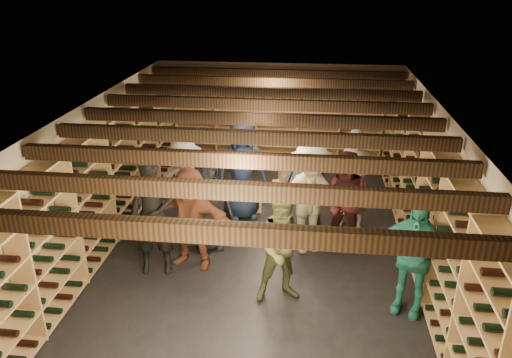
{
  "coord_description": "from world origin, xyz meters",
  "views": [
    {
      "loc": [
        0.78,
        -7.18,
        4.34
      ],
      "look_at": [
        -0.07,
        0.2,
        1.19
      ],
      "focal_mm": 35.0,
      "sensor_mm": 36.0,
      "label": 1
    }
  ],
  "objects_px": {
    "crate_stack_left": "(292,172)",
    "person_4": "(412,256)",
    "person_5": "(190,217)",
    "person_9": "(185,184)",
    "crate_stack_right": "(248,199)",
    "person_3": "(310,198)",
    "person_0": "(207,202)",
    "person_8": "(347,203)",
    "person_12": "(305,187)",
    "person_7": "(355,180)",
    "crate_loose": "(285,186)",
    "person_1": "(154,215)",
    "person_6": "(242,170)",
    "person_2": "(285,247)"
  },
  "relations": [
    {
      "from": "person_4",
      "to": "person_12",
      "type": "bearing_deg",
      "value": 147.2
    },
    {
      "from": "crate_loose",
      "to": "crate_stack_right",
      "type": "bearing_deg",
      "value": -120.95
    },
    {
      "from": "person_0",
      "to": "person_12",
      "type": "relative_size",
      "value": 0.99
    },
    {
      "from": "person_12",
      "to": "person_6",
      "type": "bearing_deg",
      "value": 161.36
    },
    {
      "from": "person_9",
      "to": "person_8",
      "type": "bearing_deg",
      "value": -24.76
    },
    {
      "from": "person_6",
      "to": "person_7",
      "type": "height_order",
      "value": "person_6"
    },
    {
      "from": "person_1",
      "to": "person_9",
      "type": "relative_size",
      "value": 1.13
    },
    {
      "from": "crate_stack_right",
      "to": "person_12",
      "type": "bearing_deg",
      "value": -30.5
    },
    {
      "from": "person_12",
      "to": "person_8",
      "type": "bearing_deg",
      "value": -40.05
    },
    {
      "from": "crate_loose",
      "to": "person_3",
      "type": "height_order",
      "value": "person_3"
    },
    {
      "from": "person_5",
      "to": "person_4",
      "type": "bearing_deg",
      "value": -0.43
    },
    {
      "from": "crate_stack_left",
      "to": "person_1",
      "type": "xyz_separation_m",
      "value": [
        -1.91,
        -3.43,
        0.62
      ]
    },
    {
      "from": "person_2",
      "to": "person_12",
      "type": "xyz_separation_m",
      "value": [
        0.22,
        2.05,
        0.02
      ]
    },
    {
      "from": "crate_loose",
      "to": "person_1",
      "type": "bearing_deg",
      "value": -118.27
    },
    {
      "from": "person_7",
      "to": "person_4",
      "type": "bearing_deg",
      "value": -62.28
    },
    {
      "from": "person_9",
      "to": "person_6",
      "type": "bearing_deg",
      "value": 14.71
    },
    {
      "from": "person_8",
      "to": "person_7",
      "type": "bearing_deg",
      "value": 100.26
    },
    {
      "from": "person_8",
      "to": "person_12",
      "type": "relative_size",
      "value": 1.02
    },
    {
      "from": "person_3",
      "to": "person_9",
      "type": "distance_m",
      "value": 2.27
    },
    {
      "from": "crate_stack_right",
      "to": "person_3",
      "type": "bearing_deg",
      "value": -48.45
    },
    {
      "from": "person_2",
      "to": "person_6",
      "type": "height_order",
      "value": "person_6"
    },
    {
      "from": "crate_stack_left",
      "to": "person_4",
      "type": "relative_size",
      "value": 0.4
    },
    {
      "from": "person_8",
      "to": "person_9",
      "type": "xyz_separation_m",
      "value": [
        -2.8,
        0.48,
        -0.01
      ]
    },
    {
      "from": "person_3",
      "to": "person_8",
      "type": "xyz_separation_m",
      "value": [
        0.6,
        0.09,
        -0.09
      ]
    },
    {
      "from": "person_1",
      "to": "person_3",
      "type": "distance_m",
      "value": 2.46
    },
    {
      "from": "crate_loose",
      "to": "person_1",
      "type": "height_order",
      "value": "person_1"
    },
    {
      "from": "person_2",
      "to": "person_9",
      "type": "bearing_deg",
      "value": 118.56
    },
    {
      "from": "crate_loose",
      "to": "person_3",
      "type": "xyz_separation_m",
      "value": [
        0.53,
        -2.42,
        0.86
      ]
    },
    {
      "from": "crate_stack_left",
      "to": "person_2",
      "type": "height_order",
      "value": "person_2"
    },
    {
      "from": "person_5",
      "to": "person_9",
      "type": "relative_size",
      "value": 0.97
    },
    {
      "from": "person_6",
      "to": "person_9",
      "type": "relative_size",
      "value": 1.12
    },
    {
      "from": "person_4",
      "to": "person_5",
      "type": "distance_m",
      "value": 3.29
    },
    {
      "from": "person_0",
      "to": "person_5",
      "type": "height_order",
      "value": "person_0"
    },
    {
      "from": "person_7",
      "to": "person_8",
      "type": "xyz_separation_m",
      "value": [
        -0.17,
        -0.86,
        -0.05
      ]
    },
    {
      "from": "person_2",
      "to": "person_9",
      "type": "distance_m",
      "value": 2.69
    },
    {
      "from": "person_1",
      "to": "person_3",
      "type": "bearing_deg",
      "value": 10.16
    },
    {
      "from": "crate_stack_left",
      "to": "person_6",
      "type": "relative_size",
      "value": 0.36
    },
    {
      "from": "crate_loose",
      "to": "person_5",
      "type": "bearing_deg",
      "value": -112.86
    },
    {
      "from": "person_1",
      "to": "person_12",
      "type": "xyz_separation_m",
      "value": [
        2.21,
        1.56,
        -0.11
      ]
    },
    {
      "from": "person_7",
      "to": "person_12",
      "type": "bearing_deg",
      "value": -150.03
    },
    {
      "from": "person_0",
      "to": "person_9",
      "type": "distance_m",
      "value": 0.85
    },
    {
      "from": "person_12",
      "to": "crate_stack_right",
      "type": "bearing_deg",
      "value": 150.5
    },
    {
      "from": "person_6",
      "to": "person_3",
      "type": "bearing_deg",
      "value": -63.25
    },
    {
      "from": "person_4",
      "to": "person_8",
      "type": "distance_m",
      "value": 1.71
    },
    {
      "from": "person_6",
      "to": "person_4",
      "type": "bearing_deg",
      "value": -65.96
    },
    {
      "from": "person_5",
      "to": "person_9",
      "type": "bearing_deg",
      "value": 122.02
    },
    {
      "from": "crate_stack_left",
      "to": "crate_stack_right",
      "type": "distance_m",
      "value": 1.46
    },
    {
      "from": "person_0",
      "to": "person_8",
      "type": "bearing_deg",
      "value": -19.94
    },
    {
      "from": "crate_loose",
      "to": "person_0",
      "type": "height_order",
      "value": "person_0"
    },
    {
      "from": "person_4",
      "to": "person_8",
      "type": "relative_size",
      "value": 1.0
    }
  ]
}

